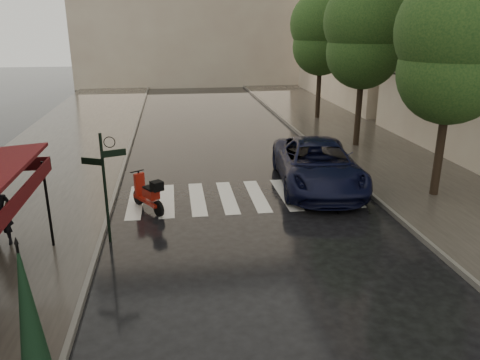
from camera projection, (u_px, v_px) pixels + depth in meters
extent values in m
plane|color=black|center=(150.00, 298.00, 10.40)|extent=(120.00, 120.00, 0.00)
cube|color=#38332D|center=(58.00, 157.00, 21.02)|extent=(6.00, 60.00, 0.12)
cube|color=#38332D|center=(370.00, 145.00, 23.02)|extent=(5.50, 60.00, 0.12)
cube|color=#595651|center=(128.00, 154.00, 21.43)|extent=(0.12, 60.00, 0.16)
cube|color=#595651|center=(315.00, 147.00, 22.64)|extent=(0.12, 60.00, 0.16)
cube|color=silver|center=(136.00, 202.00, 15.93)|extent=(0.50, 3.20, 0.01)
cube|color=silver|center=(167.00, 200.00, 16.07)|extent=(0.50, 3.20, 0.01)
cube|color=silver|center=(197.00, 199.00, 16.21)|extent=(0.50, 3.20, 0.01)
cube|color=silver|center=(227.00, 197.00, 16.36)|extent=(0.50, 3.20, 0.01)
cube|color=silver|center=(257.00, 196.00, 16.50)|extent=(0.50, 3.20, 0.01)
cube|color=silver|center=(286.00, 194.00, 16.64)|extent=(0.50, 3.20, 0.01)
cube|color=silver|center=(314.00, 193.00, 16.78)|extent=(0.50, 3.20, 0.01)
cube|color=silver|center=(342.00, 191.00, 16.93)|extent=(0.50, 3.20, 0.01)
cube|color=#4B0A15|center=(6.00, 215.00, 8.84)|extent=(0.04, 7.00, 0.35)
cylinder|color=black|center=(48.00, 205.00, 12.20)|extent=(0.07, 0.07, 2.35)
cylinder|color=black|center=(105.00, 189.00, 12.55)|extent=(0.08, 0.08, 3.10)
cube|color=black|center=(114.00, 153.00, 12.27)|extent=(0.62, 0.26, 0.18)
cube|color=black|center=(92.00, 161.00, 12.26)|extent=(0.56, 0.29, 0.18)
cylinder|color=black|center=(442.00, 134.00, 15.67)|extent=(0.28, 0.28, 4.26)
sphere|color=black|center=(451.00, 72.00, 15.02)|extent=(3.40, 3.40, 3.40)
sphere|color=black|center=(457.00, 30.00, 14.60)|extent=(3.80, 3.80, 3.80)
cylinder|color=black|center=(359.00, 99.00, 22.19)|extent=(0.28, 0.28, 4.48)
sphere|color=black|center=(363.00, 52.00, 21.49)|extent=(3.40, 3.40, 3.40)
sphere|color=black|center=(366.00, 21.00, 21.06)|extent=(3.80, 3.80, 3.80)
cylinder|color=black|center=(319.00, 82.00, 28.79)|extent=(0.28, 0.28, 4.37)
sphere|color=black|center=(321.00, 47.00, 28.12)|extent=(3.40, 3.40, 3.40)
sphere|color=black|center=(322.00, 24.00, 27.70)|extent=(3.80, 3.80, 3.80)
sphere|color=black|center=(323.00, 1.00, 27.30)|extent=(2.60, 2.60, 2.60)
imported|color=black|center=(0.00, 214.00, 12.38)|extent=(0.70, 0.52, 1.74)
cube|color=#532C16|center=(9.00, 208.00, 12.41)|extent=(0.19, 0.34, 0.37)
cylinder|color=black|center=(159.00, 209.00, 14.69)|extent=(0.36, 0.49, 0.51)
cylinder|color=black|center=(138.00, 197.00, 15.64)|extent=(0.36, 0.49, 0.51)
cube|color=maroon|center=(148.00, 200.00, 15.16)|extent=(0.98, 1.32, 0.11)
cube|color=maroon|center=(151.00, 193.00, 14.86)|extent=(0.58, 0.66, 0.30)
cube|color=maroon|center=(140.00, 185.00, 15.37)|extent=(0.35, 0.29, 0.79)
cylinder|color=black|center=(137.00, 171.00, 15.31)|extent=(0.43, 0.29, 0.04)
cube|color=black|center=(157.00, 186.00, 14.47)|extent=(0.45, 0.45, 0.30)
imported|color=black|center=(317.00, 165.00, 17.19)|extent=(3.45, 6.35, 1.69)
cylinder|color=black|center=(28.00, 314.00, 7.44)|extent=(0.04, 0.04, 2.48)
cone|color=black|center=(27.00, 307.00, 7.40)|extent=(0.48, 0.48, 2.35)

